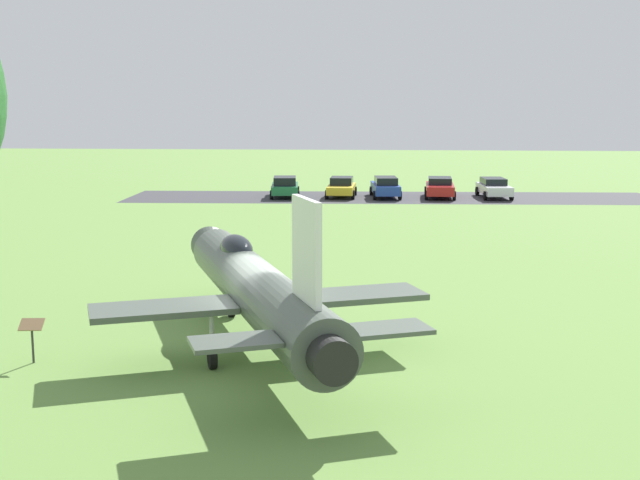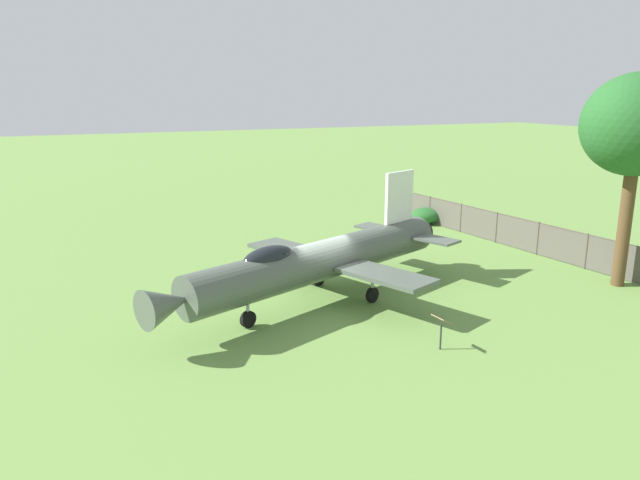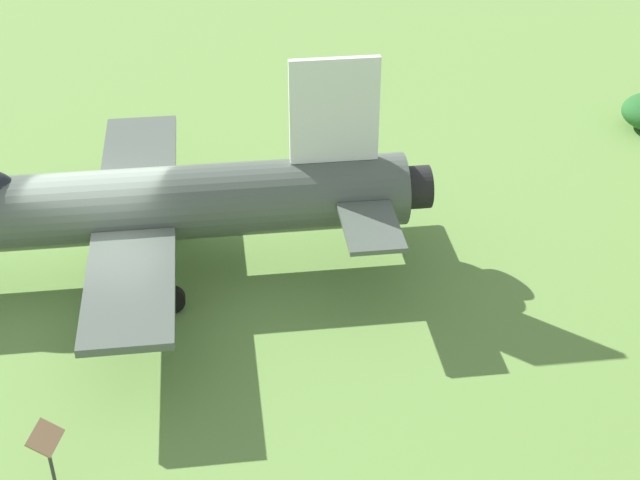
{
  "view_description": "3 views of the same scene",
  "coord_description": "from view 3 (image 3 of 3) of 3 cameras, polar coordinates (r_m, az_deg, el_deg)",
  "views": [
    {
      "loc": [
        21.7,
        3.38,
        6.61
      ],
      "look_at": [
        -9.46,
        0.96,
        1.5
      ],
      "focal_mm": 46.84,
      "sensor_mm": 36.0,
      "label": 1
    },
    {
      "loc": [
        -9.04,
        -20.1,
        8.06
      ],
      "look_at": [
        0.0,
        0.29,
        2.4
      ],
      "focal_mm": 33.35,
      "sensor_mm": 36.0,
      "label": 2
    },
    {
      "loc": [
        8.3,
        -14.62,
        11.48
      ],
      "look_at": [
        4.9,
        -1.31,
        2.5
      ],
      "focal_mm": 52.19,
      "sensor_mm": 36.0,
      "label": 3
    }
  ],
  "objects": [
    {
      "name": "ground_plane",
      "position": [
        20.36,
        -12.56,
        -2.07
      ],
      "size": [
        200.0,
        200.0,
        0.0
      ],
      "primitive_type": "plane",
      "color": "#668E42"
    },
    {
      "name": "info_plaque",
      "position": [
        15.46,
        -16.4,
        -11.98
      ],
      "size": [
        0.45,
        0.64,
        1.14
      ],
      "color": "#333333",
      "rests_on": "ground_plane"
    },
    {
      "name": "display_jet",
      "position": [
        19.49,
        -14.26,
        1.98
      ],
      "size": [
        13.83,
        8.81,
        4.66
      ],
      "rotation": [
        0.0,
        0.0,
        3.52
      ],
      "color": "#4C564C",
      "rests_on": "ground_plane"
    }
  ]
}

